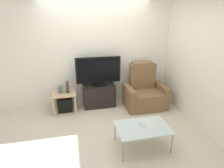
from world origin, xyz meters
TOP-DOWN VIEW (x-y plane):
  - ground_plane at (0.00, 0.00)m, footprint 6.40×6.40m
  - wall_back at (0.00, 1.13)m, footprint 6.40×0.06m
  - wall_side at (1.88, 0.00)m, footprint 0.06×4.48m
  - tv_stand at (-0.01, 0.87)m, footprint 0.79×0.41m
  - television at (-0.01, 0.88)m, footprint 1.08×0.20m
  - recliner_armchair at (1.09, 0.62)m, footprint 0.98×0.78m
  - side_table at (-0.85, 0.81)m, footprint 0.54×0.54m
  - subwoofer_box at (-0.85, 0.81)m, footprint 0.33×0.33m
  - book_leftmost at (-0.95, 0.79)m, footprint 0.03×0.13m
  - book_middle at (-0.90, 0.79)m, footprint 0.05×0.13m
  - game_console at (-0.76, 0.82)m, footprint 0.07×0.20m
  - coffee_table at (0.48, -0.85)m, footprint 0.90×0.60m
  - cell_phone at (0.50, -0.77)m, footprint 0.11×0.16m

SIDE VIEW (x-z plane):
  - ground_plane at x=0.00m, z-range 0.00..0.00m
  - subwoofer_box at x=-0.85m, z-range 0.00..0.33m
  - tv_stand at x=-0.01m, z-range 0.00..0.54m
  - recliner_armchair at x=1.09m, z-range -0.17..0.91m
  - coffee_table at x=0.48m, z-range 0.17..0.57m
  - side_table at x=-0.85m, z-range 0.16..0.63m
  - cell_phone at x=0.50m, z-range 0.40..0.41m
  - book_leftmost at x=-0.95m, z-range 0.47..0.64m
  - book_middle at x=-0.90m, z-range 0.47..0.65m
  - game_console at x=-0.76m, z-range 0.47..0.71m
  - television at x=-0.01m, z-range 0.56..1.27m
  - wall_back at x=0.00m, z-range 0.00..2.60m
  - wall_side at x=1.88m, z-range 0.00..2.60m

